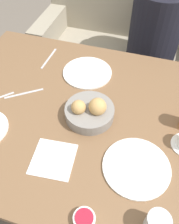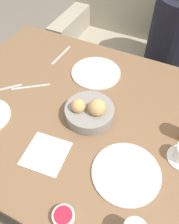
# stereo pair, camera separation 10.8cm
# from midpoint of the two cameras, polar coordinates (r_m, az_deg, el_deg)

# --- Properties ---
(ground_plane) EXTENTS (10.00, 10.00, 0.00)m
(ground_plane) POSITION_cam_midpoint_polar(r_m,az_deg,el_deg) (1.77, -0.26, -15.70)
(ground_plane) COLOR #6B6056
(dining_table) EXTENTS (1.35, 1.06, 0.75)m
(dining_table) POSITION_cam_midpoint_polar(r_m,az_deg,el_deg) (1.20, -0.37, -2.33)
(dining_table) COLOR brown
(dining_table) RESTS_ON ground_plane
(couch) EXTENTS (1.44, 0.70, 0.88)m
(couch) POSITION_cam_midpoint_polar(r_m,az_deg,el_deg) (2.22, 14.18, 12.43)
(couch) COLOR #9E937F
(couch) RESTS_ON ground_plane
(seated_person) EXTENTS (0.38, 0.49, 1.18)m
(seated_person) POSITION_cam_midpoint_polar(r_m,az_deg,el_deg) (1.98, 20.17, 12.08)
(seated_person) COLOR #23232D
(seated_person) RESTS_ON ground_plane
(bread_basket) EXTENTS (0.23, 0.23, 0.12)m
(bread_basket) POSITION_cam_midpoint_polar(r_m,az_deg,el_deg) (1.07, 2.92, 0.02)
(bread_basket) COLOR gray
(bread_basket) RESTS_ON dining_table
(plate_near_right) EXTENTS (0.27, 0.27, 0.01)m
(plate_near_right) POSITION_cam_midpoint_polar(r_m,az_deg,el_deg) (0.96, 12.12, -14.39)
(plate_near_right) COLOR white
(plate_near_right) RESTS_ON dining_table
(plate_far_center) EXTENTS (0.27, 0.27, 0.01)m
(plate_far_center) POSITION_cam_midpoint_polar(r_m,az_deg,el_deg) (1.32, 3.94, 9.31)
(plate_far_center) COLOR white
(plate_far_center) RESTS_ON dining_table
(jam_bowl_berry) EXTENTS (0.08, 0.08, 0.03)m
(jam_bowl_berry) POSITION_cam_midpoint_polar(r_m,az_deg,el_deg) (0.88, -2.47, -24.05)
(jam_bowl_berry) COLOR white
(jam_bowl_berry) RESTS_ON dining_table
(fork_silver) EXTENTS (0.02, 0.20, 0.00)m
(fork_silver) POSITION_cam_midpoint_polar(r_m,az_deg,el_deg) (1.45, -4.66, 13.39)
(fork_silver) COLOR #B7B7BC
(fork_silver) RESTS_ON dining_table
(knife_silver) EXTENTS (0.16, 0.13, 0.00)m
(knife_silver) POSITION_cam_midpoint_polar(r_m,az_deg,el_deg) (1.26, -11.55, 5.84)
(knife_silver) COLOR #B7B7BC
(knife_silver) RESTS_ON dining_table
(spoon_coffee) EXTENTS (0.11, 0.11, 0.00)m
(spoon_coffee) POSITION_cam_midpoint_polar(r_m,az_deg,el_deg) (1.28, -16.92, 5.41)
(spoon_coffee) COLOR #B7B7BC
(spoon_coffee) RESTS_ON dining_table
(napkin) EXTENTS (0.18, 0.18, 0.00)m
(napkin) POSITION_cam_midpoint_polar(r_m,az_deg,el_deg) (0.99, -7.19, -10.17)
(napkin) COLOR white
(napkin) RESTS_ON dining_table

